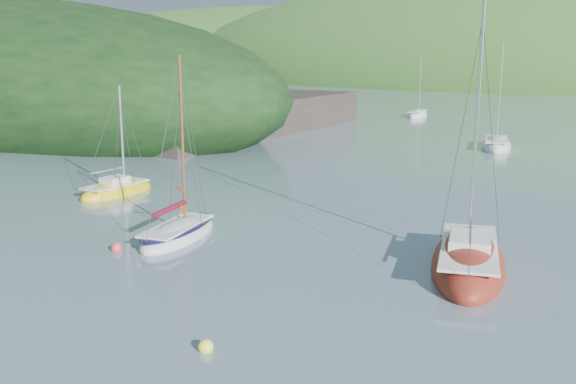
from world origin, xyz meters
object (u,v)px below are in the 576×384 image
Objects in this scene: sloop_red at (468,263)px; sailboat_yellow at (117,191)px; distant_sloop_c at (417,115)px; daysailer_white at (178,234)px; distant_sloop_a at (496,146)px.

sloop_red is 1.72× the size of sailboat_yellow.
sloop_red is 60.48m from distant_sloop_c.
sailboat_yellow is (-9.76, 3.66, -0.03)m from daysailer_white.
distant_sloop_c is (-9.21, 52.79, -0.01)m from sailboat_yellow.
sailboat_yellow is at bearing 138.68° from daysailer_white.
sloop_red reaches higher than distant_sloop_c.
distant_sloop_a is at bearing 86.57° from sloop_red.
distant_sloop_a reaches higher than daysailer_white.
sloop_red reaches higher than daysailer_white.
distant_sloop_a is at bearing -62.44° from distant_sloop_c.
daysailer_white reaches higher than distant_sloop_c.
daysailer_white reaches higher than sailboat_yellow.
distant_sloop_a is 27.98m from distant_sloop_c.
sloop_red is at bearing -0.33° from daysailer_white.
distant_sloop_c is (-18.97, 56.46, -0.05)m from daysailer_white.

